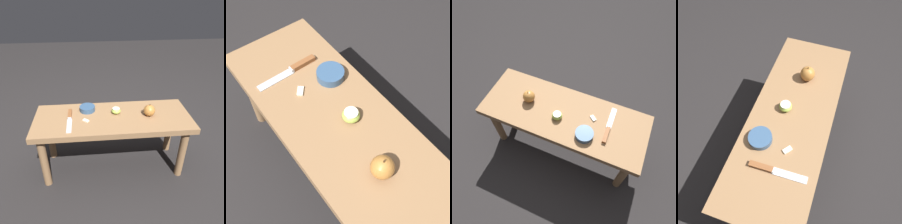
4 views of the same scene
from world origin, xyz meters
The scene contains 7 objects.
ground_plane centered at (0.00, 0.00, 0.00)m, with size 8.00×8.00×0.00m, color black.
wooden_bench centered at (0.00, 0.00, 0.38)m, with size 1.08×0.41×0.45m.
knife centered at (-0.30, 0.01, 0.46)m, with size 0.04×0.26×0.02m.
apple_whole centered at (0.25, -0.01, 0.49)m, with size 0.08×0.08×0.09m.
apple_cut centered at (0.03, 0.04, 0.47)m, with size 0.07×0.07×0.04m.
apple_slice_near_knife centered at (-0.19, -0.04, 0.46)m, with size 0.05×0.04×0.01m.
bowl centered at (-0.17, 0.10, 0.47)m, with size 0.11×0.11×0.04m.
Camera 3 is at (-0.30, 0.70, 1.63)m, focal length 35.00 mm.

